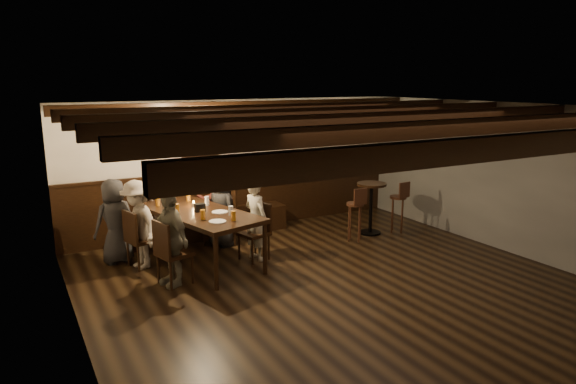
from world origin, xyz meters
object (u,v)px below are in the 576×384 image
person_bench_left (115,221)px  bar_stool_left (355,221)px  chair_right_far (255,242)px  person_left_near (138,225)px  chair_left_near (142,250)px  person_left_far (170,238)px  bar_stool_right (398,213)px  chair_left_far (174,264)px  person_right_near (221,209)px  person_bench_right (213,199)px  person_right_far (256,219)px  chair_right_near (220,229)px  person_bench_centre (163,209)px  high_top_table (371,201)px  dining_table (198,215)px

person_bench_left → bar_stool_left: 3.94m
chair_right_far → person_left_near: (-1.65, 0.51, 0.39)m
chair_left_near → person_left_far: size_ratio=0.67×
bar_stool_right → chair_left_far: bearing=179.2°
person_bench_left → person_left_near: bearing=108.4°
person_left_far → person_right_near: person_left_far is taller
chair_left_near → person_right_near: person_right_near is taller
person_bench_left → person_left_near: 0.47m
person_bench_right → person_right_far: bearing=83.7°
chair_right_near → person_bench_centre: size_ratio=0.75×
chair_right_far → high_top_table: high_top_table is taller
person_right_near → bar_stool_left: person_right_near is taller
person_right_near → bar_stool_right: size_ratio=1.33×
dining_table → person_right_near: 0.88m
bar_stool_right → bar_stool_left: bearing=176.4°
person_left_far → person_right_far: bearing=90.0°
person_bench_left → bar_stool_right: bearing=155.7°
chair_right_far → dining_table: bearing=57.9°
bar_stool_right → person_right_far: bearing=174.7°
dining_table → person_left_near: size_ratio=1.78×
person_bench_centre → person_left_far: bearing=63.4°
person_left_far → bar_stool_right: (4.35, 0.43, -0.30)m
high_top_table → person_left_far: bearing=-171.3°
person_right_far → bar_stool_right: person_right_far is taller
chair_left_far → person_bench_centre: size_ratio=0.70×
chair_right_far → bar_stool_right: bar_stool_right is taller
person_bench_right → person_bench_centre: bearing=-9.5°
dining_table → chair_right_far: 0.98m
chair_left_near → high_top_table: (4.04, -0.29, 0.35)m
person_bench_left → person_bench_right: person_bench_right is taller
person_bench_right → person_left_far: person_bench_right is taller
chair_left_far → person_left_far: person_left_far is taller
chair_left_near → person_left_far: person_left_far is taller
chair_right_far → person_left_far: 1.52m
chair_right_near → chair_right_far: bearing=179.9°
person_bench_left → person_right_far: bearing=140.7°
person_right_near → person_right_far: bearing=180.0°
chair_right_far → person_right_far: (0.03, 0.01, 0.37)m
bar_stool_right → chair_right_far: bearing=174.8°
person_left_near → chair_left_far: bearing=2.0°
chair_right_near → person_left_near: 1.51m
chair_left_near → person_bench_centre: bearing=129.9°
chair_left_far → chair_right_near: bearing=122.0°
person_bench_right → high_top_table: bearing=141.9°
dining_table → person_bench_centre: 1.06m
high_top_table → bar_stool_right: 0.59m
chair_left_far → bar_stool_left: bar_stool_left is taller
person_left_far → high_top_table: person_left_far is taller
person_left_near → person_right_near: (1.45, 0.37, -0.03)m
dining_table → chair_left_far: chair_left_far is taller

